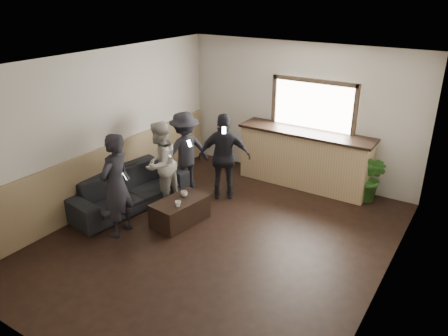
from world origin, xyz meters
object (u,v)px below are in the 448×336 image
Objects in this scene: cup_a at (184,194)px; potted_plant at (371,179)px; person_d at (224,157)px; bar_counter at (305,155)px; person_a at (116,186)px; person_c at (185,152)px; cup_b at (178,204)px; sofa at (128,189)px; person_b at (160,164)px; coffee_table at (180,211)px.

cup_a is 3.49m from potted_plant.
person_d is (-2.39, -1.33, 0.36)m from potted_plant.
person_a is at bearing -117.56° from bar_counter.
cup_a is at bearing 62.68° from person_c.
cup_b is at bearing 122.77° from person_a.
person_d is (1.31, 1.24, 0.50)m from sofa.
cup_a is 1.16× the size of cup_b.
person_b is at bearing -130.61° from bar_counter.
cup_a is 0.07× the size of person_d.
sofa is 1.33m from cup_b.
coffee_table is 0.30m from cup_a.
person_a reaches higher than person_b.
person_d is at bearing 122.89° from person_c.
person_c is (-1.89, -1.47, 0.15)m from bar_counter.
potted_plant is 4.61m from person_a.
cup_b is 3.64m from potted_plant.
bar_counter is 2.72m from cup_a.
bar_counter is 3.85m from person_a.
potted_plant is (2.39, 2.75, -0.01)m from cup_b.
person_d is (-1.04, -1.37, 0.19)m from bar_counter.
person_d is (0.14, 1.07, 0.36)m from cup_a.
cup_b reaches higher than cup_a.
potted_plant is at bearing 114.89° from person_b.
person_d is at bearing 84.42° from coffee_table.
bar_counter reaches higher than person_a.
person_b is at bearing 161.73° from cup_a.
person_c is at bearing 122.98° from cup_b.
cup_a is 0.13× the size of potted_plant.
person_a is at bearing -127.54° from coffee_table.
cup_b is at bearing -67.56° from cup_a.
cup_b is at bearing 59.20° from person_d.
person_d reaches higher than cup_b.
bar_counter is 1.73m from person_d.
person_c is at bearing -24.49° from person_d.
person_c is 0.96× the size of person_d.
person_b is at bearing 152.06° from coffee_table.
cup_a is (1.17, 0.17, 0.14)m from sofa.
potted_plant is at bearing 45.46° from coffee_table.
person_a is at bearing 29.83° from person_c.
bar_counter reaches higher than cup_a.
bar_counter reaches higher than person_b.
sofa is at bearing 4.99° from person_c.
bar_counter is at bearing -158.05° from person_d.
sofa is at bearing 172.25° from cup_b.
sofa is 1.87m from person_d.
coffee_table is 9.47× the size of cup_b.
person_a is (-0.74, -0.61, 0.39)m from cup_b.
bar_counter is 2.80× the size of coffee_table.
person_d reaches higher than person_c.
bar_counter is 1.56× the size of person_a.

